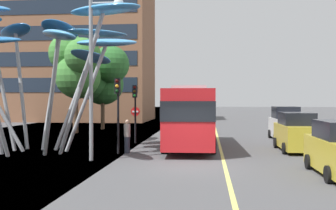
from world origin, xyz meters
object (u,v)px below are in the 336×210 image
Objects in this scene: traffic_light_kerb_far at (135,101)px; leaf_sculpture at (43,39)px; pedestrian at (127,136)px; traffic_light_kerb_near at (118,99)px; car_parked_mid at (296,133)px; street_lamp at (99,57)px; car_parked_far at (285,124)px; red_bus at (189,114)px; no_entry_sign at (135,119)px.

leaf_sculpture is at bearing -135.24° from traffic_light_kerb_far.
pedestrian is at bearing -2.38° from leaf_sculpture.
traffic_light_kerb_near is 9.85m from car_parked_mid.
leaf_sculpture reaches higher than car_parked_mid.
leaf_sculpture reaches higher than street_lamp.
traffic_light_kerb_near is 12.88m from car_parked_far.
red_bus is 4.77m from traffic_light_kerb_near.
pedestrian is (-9.59, -7.57, -0.19)m from car_parked_far.
pedestrian is 4.92m from no_entry_sign.
traffic_light_kerb_near reaches higher than pedestrian.
car_parked_mid is at bearing -18.14° from no_entry_sign.
leaf_sculpture reaches higher than car_parked_far.
pedestrian is (4.68, -0.19, -5.23)m from leaf_sculpture.
traffic_light_kerb_near is at bearing -141.67° from car_parked_far.
pedestrian is at bearing -169.16° from car_parked_mid.
car_parked_mid is (13.72, 1.54, -5.12)m from leaf_sculpture.
no_entry_sign is (4.20, 4.65, -4.56)m from leaf_sculpture.
leaf_sculpture is 4.93m from street_lamp.
no_entry_sign is (-0.06, 5.20, -1.27)m from traffic_light_kerb_near.
car_parked_far is 10.45m from no_entry_sign.
car_parked_far is 2.16× the size of pedestrian.
car_parked_mid is at bearing 12.40° from traffic_light_kerb_near.
leaf_sculpture reaches higher than no_entry_sign.
traffic_light_kerb_near reaches higher than red_bus.
red_bus is 4.22m from no_entry_sign.
leaf_sculpture is 7.02m from pedestrian.
traffic_light_kerb_far is at bearing 95.48° from pedestrian.
street_lamp is 4.71m from pedestrian.
street_lamp is (-3.93, -5.24, 2.81)m from red_bus.
traffic_light_kerb_far is at bearing 44.76° from leaf_sculpture.
red_bus is 6.06m from car_parked_mid.
traffic_light_kerb_far reaches higher than car_parked_mid.
street_lamp is (-0.37, -6.95, 2.08)m from traffic_light_kerb_far.
traffic_light_kerb_near is at bearing -139.26° from red_bus.
leaf_sculpture is at bearing -152.68° from car_parked_far.
leaf_sculpture reaches higher than red_bus.
traffic_light_kerb_near reaches higher than car_parked_far.
leaf_sculpture reaches higher than traffic_light_kerb_near.
leaf_sculpture is 5.38× the size of no_entry_sign.
no_entry_sign is (-3.61, 2.14, -0.41)m from red_bus.
leaf_sculpture is 3.29× the size of car_parked_far.
traffic_light_kerb_near is at bearing -140.33° from pedestrian.
leaf_sculpture is 3.20× the size of traffic_light_kerb_near.
street_lamp is (3.88, -2.73, -1.34)m from leaf_sculpture.
red_bus is 0.77× the size of leaf_sculpture.
traffic_light_kerb_near is 1.05× the size of traffic_light_kerb_far.
car_parked_far is (10.01, 7.92, -1.75)m from traffic_light_kerb_near.
car_parked_far is at bearing 36.94° from red_bus.
traffic_light_kerb_far is 0.50× the size of street_lamp.
leaf_sculpture is at bearing -162.15° from red_bus.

